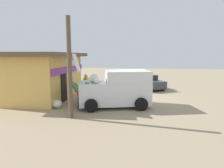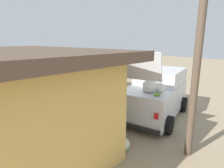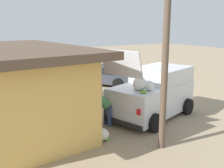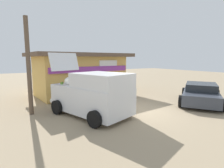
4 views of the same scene
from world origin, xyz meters
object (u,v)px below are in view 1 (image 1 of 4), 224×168
(parked_sedan, at_px, (143,82))
(paint_bucket, at_px, (90,91))
(storefront_bar, at_px, (47,74))
(customer_bending, at_px, (77,90))
(vendor_standing, at_px, (86,85))
(delivery_van, at_px, (116,89))
(unloaded_banana_pile, at_px, (57,104))

(parked_sedan, height_order, paint_bucket, parked_sedan)
(storefront_bar, height_order, customer_bending, storefront_bar)
(vendor_standing, height_order, paint_bucket, vendor_standing)
(vendor_standing, bearing_deg, delivery_van, -122.28)
(delivery_van, bearing_deg, parked_sedan, -10.88)
(vendor_standing, bearing_deg, parked_sedan, -35.20)
(customer_bending, bearing_deg, paint_bucket, 3.84)
(paint_bucket, bearing_deg, storefront_bar, 123.46)
(delivery_van, xyz_separation_m, customer_bending, (0.07, 2.38, -0.19))
(storefront_bar, relative_size, vendor_standing, 4.56)
(parked_sedan, relative_size, customer_bending, 3.33)
(unloaded_banana_pile, xyz_separation_m, paint_bucket, (4.11, -0.53, -0.01))
(vendor_standing, xyz_separation_m, paint_bucket, (1.68, 0.30, -0.75))
(storefront_bar, bearing_deg, paint_bucket, -56.54)
(vendor_standing, distance_m, paint_bucket, 1.86)
(vendor_standing, height_order, customer_bending, vendor_standing)
(vendor_standing, distance_m, customer_bending, 1.38)
(delivery_van, distance_m, customer_bending, 2.39)
(parked_sedan, height_order, customer_bending, customer_bending)
(parked_sedan, bearing_deg, unloaded_banana_pile, 149.61)
(vendor_standing, bearing_deg, storefront_bar, 89.84)
(storefront_bar, distance_m, unloaded_banana_pile, 3.44)
(parked_sedan, xyz_separation_m, vendor_standing, (-5.00, 3.53, 0.36))
(customer_bending, bearing_deg, vendor_standing, -3.89)
(parked_sedan, bearing_deg, paint_bucket, 130.94)
(delivery_van, height_order, paint_bucket, delivery_van)
(storefront_bar, distance_m, vendor_standing, 2.90)
(delivery_van, height_order, parked_sedan, delivery_van)
(paint_bucket, bearing_deg, parked_sedan, -49.06)
(storefront_bar, height_order, vendor_standing, storefront_bar)
(storefront_bar, xyz_separation_m, customer_bending, (-1.38, -2.74, -0.76))
(storefront_bar, bearing_deg, customer_bending, -116.75)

